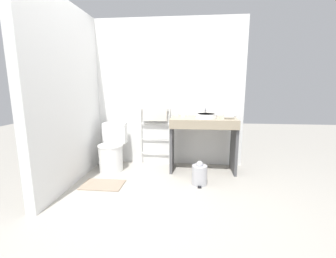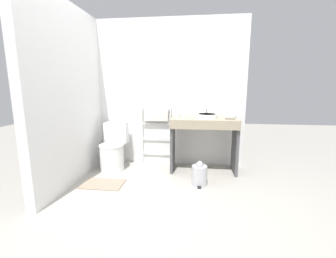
% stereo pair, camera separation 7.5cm
% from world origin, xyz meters
% --- Properties ---
extents(ground_plane, '(12.00, 12.00, 0.00)m').
position_xyz_m(ground_plane, '(0.00, 0.00, 0.00)').
color(ground_plane, '#A8A399').
extents(wall_back, '(2.59, 0.12, 2.43)m').
position_xyz_m(wall_back, '(0.00, 1.51, 1.21)').
color(wall_back, white).
rests_on(wall_back, ground_plane).
extents(wall_side, '(0.12, 2.14, 2.43)m').
position_xyz_m(wall_side, '(-1.23, 0.72, 1.21)').
color(wall_side, white).
rests_on(wall_side, ground_plane).
extents(toilet, '(0.39, 0.53, 0.75)m').
position_xyz_m(toilet, '(-0.84, 1.06, 0.31)').
color(toilet, white).
rests_on(toilet, ground_plane).
extents(towel_radiator, '(0.52, 0.06, 1.01)m').
position_xyz_m(towel_radiator, '(-0.18, 1.40, 0.74)').
color(towel_radiator, white).
rests_on(towel_radiator, ground_plane).
extents(vanity_counter, '(1.02, 0.53, 0.86)m').
position_xyz_m(vanity_counter, '(0.62, 1.14, 0.59)').
color(vanity_counter, gray).
rests_on(vanity_counter, ground_plane).
extents(sink_basin, '(0.33, 0.33, 0.07)m').
position_xyz_m(sink_basin, '(0.66, 1.13, 0.89)').
color(sink_basin, white).
rests_on(sink_basin, vanity_counter).
extents(faucet, '(0.02, 0.10, 0.14)m').
position_xyz_m(faucet, '(0.66, 1.30, 0.95)').
color(faucet, silver).
rests_on(faucet, vanity_counter).
extents(cup_near_wall, '(0.07, 0.07, 0.09)m').
position_xyz_m(cup_near_wall, '(0.19, 1.34, 0.90)').
color(cup_near_wall, white).
rests_on(cup_near_wall, vanity_counter).
extents(cup_near_edge, '(0.06, 0.06, 0.09)m').
position_xyz_m(cup_near_edge, '(0.30, 1.29, 0.90)').
color(cup_near_edge, white).
rests_on(cup_near_edge, vanity_counter).
extents(hair_dryer, '(0.18, 0.16, 0.08)m').
position_xyz_m(hair_dryer, '(1.00, 1.09, 0.90)').
color(hair_dryer, white).
rests_on(hair_dryer, vanity_counter).
extents(trash_bin, '(0.21, 0.24, 0.34)m').
position_xyz_m(trash_bin, '(0.55, 0.61, 0.15)').
color(trash_bin, '#B7B7BC').
rests_on(trash_bin, ground_plane).
extents(bath_mat, '(0.56, 0.36, 0.01)m').
position_xyz_m(bath_mat, '(-0.77, 0.45, 0.01)').
color(bath_mat, gray).
rests_on(bath_mat, ground_plane).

